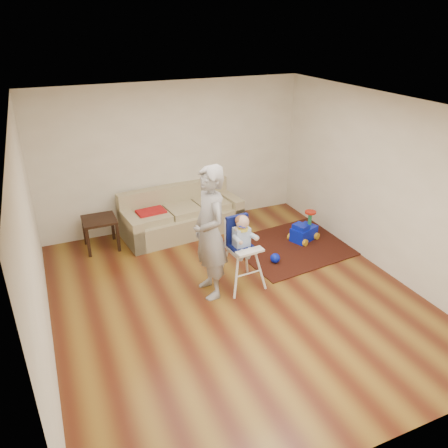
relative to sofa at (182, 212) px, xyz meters
name	(u,v)px	position (x,y,z in m)	size (l,w,h in m)	color
ground	(235,297)	(0.02, -2.30, -0.42)	(5.50, 5.50, 0.00)	#502011
room_envelope	(220,163)	(0.02, -1.77, 1.45)	(5.04, 5.52, 2.72)	beige
sofa	(182,212)	(0.00, 0.00, 0.00)	(2.26, 1.12, 0.84)	tan
side_table	(101,233)	(-1.49, 0.00, -0.14)	(0.56, 0.56, 0.56)	black
area_rug	(296,245)	(1.67, -1.32, -0.41)	(2.13, 1.60, 0.02)	black
ride_on_toy	(304,227)	(1.91, -1.18, -0.15)	(0.47, 0.34, 0.51)	#091BCB
toy_ball	(275,258)	(1.03, -1.70, -0.32)	(0.16, 0.16, 0.16)	#091BCB
high_chair	(242,252)	(0.24, -2.04, 0.14)	(0.57, 0.57, 1.16)	white
adult	(210,233)	(-0.25, -2.04, 0.55)	(0.71, 0.47, 1.95)	gray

